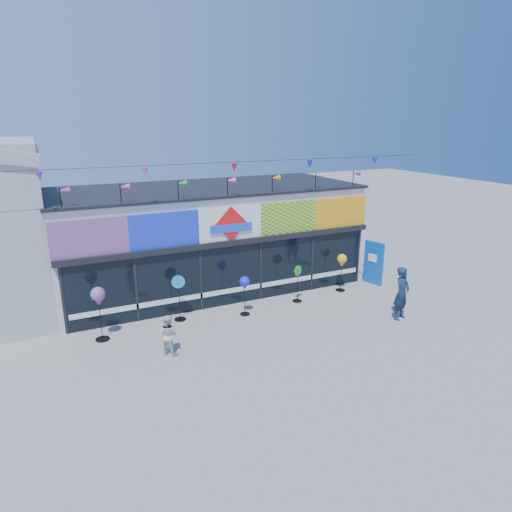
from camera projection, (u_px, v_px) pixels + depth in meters
ground at (274, 342)px, 14.27m from camera, size 80.00×80.00×0.00m
kite_shop at (207, 236)px, 18.82m from camera, size 16.00×5.70×5.31m
blue_sign at (374, 263)px, 19.14m from camera, size 0.35×0.91×1.81m
spinner_0 at (98, 298)px, 14.00m from camera, size 0.45×0.45×1.76m
spinner_1 at (179, 297)px, 15.60m from camera, size 0.45×0.41×1.62m
spinner_2 at (245, 284)px, 15.95m from camera, size 0.36×0.36×1.44m
spinner_3 at (298, 283)px, 17.24m from camera, size 0.38×0.37×1.44m
spinner_4 at (342, 262)px, 18.21m from camera, size 0.39×0.39×1.54m
adult_man at (402, 293)px, 15.68m from camera, size 0.79×0.65×1.88m
child at (168, 335)px, 13.36m from camera, size 0.66×0.68×1.23m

